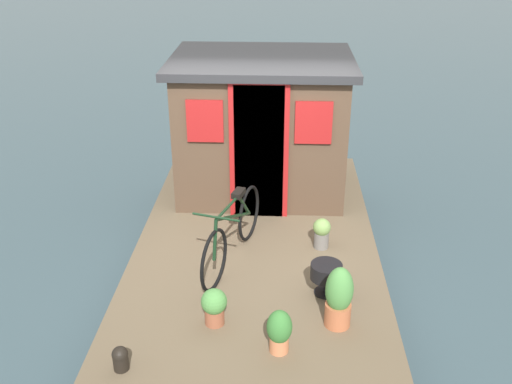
# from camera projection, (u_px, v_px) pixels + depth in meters

# --- Properties ---
(ground_plane) EXTENTS (60.00, 60.00, 0.00)m
(ground_plane) POSITION_uv_depth(u_px,v_px,m) (257.00, 273.00, 7.07)
(ground_plane) COLOR #384C54
(houseboat_deck) EXTENTS (5.04, 2.79, 0.51)m
(houseboat_deck) POSITION_uv_depth(u_px,v_px,m) (257.00, 256.00, 6.96)
(houseboat_deck) COLOR brown
(houseboat_deck) RESTS_ON ground_plane
(houseboat_cabin) EXTENTS (1.87, 2.35, 1.83)m
(houseboat_cabin) POSITION_uv_depth(u_px,v_px,m) (262.00, 125.00, 7.72)
(houseboat_cabin) COLOR #4C3828
(houseboat_cabin) RESTS_ON houseboat_deck
(bicycle) EXTENTS (1.66, 0.62, 0.79)m
(bicycle) POSITION_uv_depth(u_px,v_px,m) (233.00, 232.00, 6.24)
(bicycle) COLOR black
(bicycle) RESTS_ON houseboat_deck
(potted_plant_thyme) EXTENTS (0.26, 0.26, 0.62)m
(potted_plant_thyme) POSITION_uv_depth(u_px,v_px,m) (339.00, 297.00, 5.28)
(potted_plant_thyme) COLOR #B2603D
(potted_plant_thyme) RESTS_ON houseboat_deck
(potted_plant_geranium) EXTENTS (0.24, 0.24, 0.37)m
(potted_plant_geranium) POSITION_uv_depth(u_px,v_px,m) (214.00, 305.00, 5.34)
(potted_plant_geranium) COLOR #935138
(potted_plant_geranium) RESTS_ON houseboat_deck
(potted_plant_fern) EXTENTS (0.20, 0.20, 0.36)m
(potted_plant_fern) POSITION_uv_depth(u_px,v_px,m) (322.00, 232.00, 6.57)
(potted_plant_fern) COLOR slate
(potted_plant_fern) RESTS_ON houseboat_deck
(potted_plant_sage) EXTENTS (0.22, 0.22, 0.42)m
(potted_plant_sage) POSITION_uv_depth(u_px,v_px,m) (279.00, 330.00, 4.99)
(potted_plant_sage) COLOR #C6754C
(potted_plant_sage) RESTS_ON houseboat_deck
(charcoal_grill) EXTENTS (0.32, 0.32, 0.34)m
(charcoal_grill) POSITION_uv_depth(u_px,v_px,m) (326.00, 273.00, 5.75)
(charcoal_grill) COLOR black
(charcoal_grill) RESTS_ON houseboat_deck
(mooring_bollard) EXTENTS (0.14, 0.14, 0.23)m
(mooring_bollard) POSITION_uv_depth(u_px,v_px,m) (120.00, 358.00, 4.83)
(mooring_bollard) COLOR black
(mooring_bollard) RESTS_ON houseboat_deck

